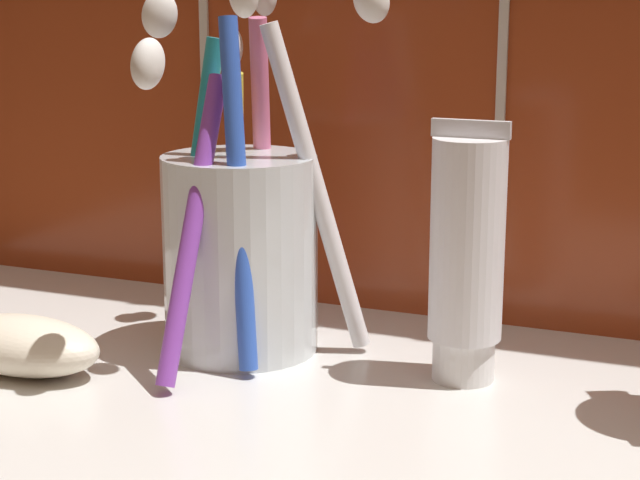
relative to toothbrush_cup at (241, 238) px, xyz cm
name	(u,v)px	position (x,y,z in cm)	size (l,w,h in cm)	color
sink_counter	(373,436)	(9.07, -5.66, -6.75)	(69.32, 30.16, 2.00)	silver
toothbrush_cup	(241,238)	(0.00, 0.00, 0.00)	(11.94, 14.07, 18.89)	silver
toothpaste_tube	(467,255)	(11.49, 0.06, 0.22)	(3.59, 3.41, 12.17)	white
soap_bar	(23,345)	(-8.05, -7.13, -4.37)	(8.19, 4.21, 2.77)	silver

